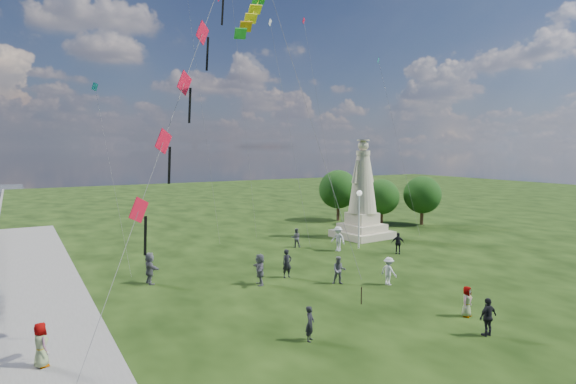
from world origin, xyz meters
TOP-DOWN VIEW (x-y plane):
  - waterfront at (-15.24, 8.99)m, footprint 200.00×200.00m
  - statue at (12.18, 17.57)m, footprint 4.67×4.67m
  - lamppost at (9.01, 14.02)m, footprint 0.43×0.43m
  - tree_row at (18.60, 23.41)m, footprint 9.92×10.85m
  - person_0 at (-4.33, 0.36)m, footprint 0.64×0.63m
  - person_1 at (1.66, 6.56)m, footprint 0.95×0.84m
  - person_2 at (4.13, 5.00)m, footprint 0.73×1.15m
  - person_3 at (2.59, -3.00)m, footprint 0.99×0.52m
  - person_4 at (3.75, -0.93)m, footprint 0.83×0.66m
  - person_5 at (-8.04, 12.22)m, footprint 0.91×1.82m
  - person_6 at (-0.29, 9.35)m, footprint 0.66×0.44m
  - person_7 at (4.84, 16.86)m, footprint 0.88×0.76m
  - person_8 at (6.97, 14.03)m, footprint 0.99×1.39m
  - person_9 at (10.36, 10.97)m, footprint 1.01×1.03m
  - person_10 at (-14.24, 3.07)m, footprint 0.71×0.92m
  - person_11 at (-2.46, 8.79)m, footprint 1.21×1.86m
  - red_kite_train at (-7.77, 4.61)m, footprint 9.59×9.35m
  - small_kites at (4.26, 22.39)m, footprint 27.00×13.22m

SIDE VIEW (x-z plane):
  - waterfront at x=-15.24m, z-range -0.82..0.69m
  - person_4 at x=3.75m, z-range 0.00..1.48m
  - person_0 at x=-4.33m, z-range 0.00..1.49m
  - person_7 at x=4.84m, z-range 0.00..1.55m
  - person_9 at x=10.36m, z-range 0.00..1.64m
  - person_10 at x=-14.24m, z-range 0.00..1.65m
  - person_2 at x=4.13m, z-range 0.00..1.65m
  - person_1 at x=1.66m, z-range 0.00..1.67m
  - person_3 at x=2.59m, z-range 0.00..1.67m
  - person_6 at x=-0.29m, z-range 0.00..1.78m
  - person_11 at x=-2.46m, z-range 0.00..1.86m
  - person_5 at x=-8.04m, z-range 0.00..1.90m
  - person_8 at x=6.97m, z-range 0.00..1.94m
  - tree_row at x=18.60m, z-range 0.43..6.01m
  - statue at x=12.18m, z-range -1.07..7.68m
  - lamppost at x=9.01m, z-range 1.03..5.70m
  - red_kite_train at x=-7.77m, z-range 2.26..21.07m
  - small_kites at x=4.26m, z-range 0.07..32.51m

